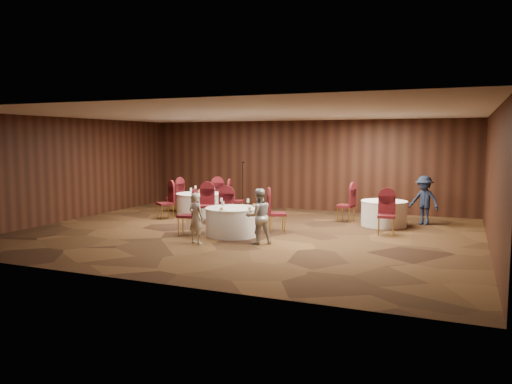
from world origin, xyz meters
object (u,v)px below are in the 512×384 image
at_px(table_right, 384,213).
at_px(woman_b, 259,216).
at_px(man_c, 424,200).
at_px(table_left, 200,204).
at_px(mic_stand, 243,197).
at_px(table_main, 232,221).
at_px(woman_a, 196,218).

xyz_separation_m(table_right, woman_b, (-2.42, -3.76, 0.30)).
bearing_deg(man_c, table_left, -146.08).
relative_size(table_left, man_c, 1.07).
height_order(mic_stand, man_c, mic_stand).
bearing_deg(man_c, table_right, -121.41).
bearing_deg(table_main, woman_a, -106.37).
height_order(woman_b, man_c, man_c).
distance_m(table_left, mic_stand, 1.67).
height_order(table_main, mic_stand, mic_stand).
distance_m(table_left, man_c, 7.10).
height_order(table_main, man_c, man_c).
relative_size(table_main, mic_stand, 0.81).
distance_m(woman_b, man_c, 5.63).
distance_m(woman_a, woman_b, 1.51).
xyz_separation_m(mic_stand, woman_b, (2.60, -4.84, 0.15)).
relative_size(woman_a, woman_b, 0.92).
relative_size(table_left, woman_a, 1.26).
height_order(mic_stand, woman_b, mic_stand).
bearing_deg(woman_a, table_right, -113.82).
relative_size(mic_stand, woman_a, 1.41).
distance_m(table_right, mic_stand, 5.13).
bearing_deg(table_main, table_left, 132.23).
xyz_separation_m(table_left, woman_a, (2.15, -4.03, 0.25)).
bearing_deg(table_right, woman_b, -122.72).
distance_m(table_main, woman_b, 1.29).
relative_size(table_right, man_c, 0.92).
bearing_deg(table_main, man_c, 39.51).
bearing_deg(man_c, mic_stand, -157.63).
bearing_deg(man_c, table_main, -114.28).
xyz_separation_m(mic_stand, man_c, (6.07, -0.41, 0.20)).
xyz_separation_m(table_left, woman_b, (3.56, -3.48, 0.30)).
height_order(table_left, woman_a, woman_a).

